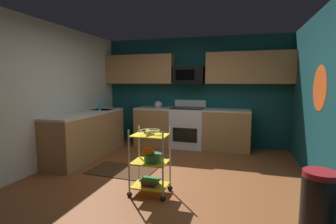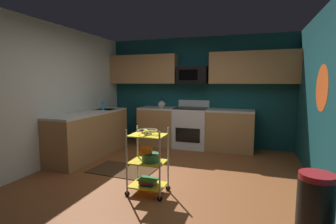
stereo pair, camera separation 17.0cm
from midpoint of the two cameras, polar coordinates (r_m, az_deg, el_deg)
The scene contains 18 objects.
floor at distance 4.20m, azimuth 0.51°, elevation -15.02°, with size 4.40×4.80×0.04m, color brown.
wall_back at distance 6.27m, azimuth 7.39°, elevation 4.49°, with size 4.52×0.06×2.60m, color #14474C.
wall_left at distance 5.06m, azimuth -24.31°, elevation 3.44°, with size 0.06×4.80×2.60m, color silver.
wall_right at distance 3.86m, azimuth 33.87°, elevation 2.07°, with size 0.06×4.80×2.60m, color #14474C.
wall_flower_decal at distance 4.24m, azimuth 32.14°, elevation 4.52°, with size 0.67×0.67×0.00m, color #E5591E.
counter_run at distance 5.71m, azimuth -2.95°, elevation -4.13°, with size 3.54×2.71×0.92m.
oven_range at distance 6.05m, azimuth 5.96°, elevation -3.40°, with size 0.76×0.65×1.10m.
upper_cabinets at distance 6.08m, azimuth 7.27°, elevation 9.62°, with size 4.40×0.33×0.70m.
microwave at distance 6.06m, azimuth 6.31°, elevation 8.22°, with size 0.70×0.39×0.40m.
rolling_cart at distance 3.56m, azimuth -3.13°, elevation -11.07°, with size 0.54×0.37×0.91m.
fruit_bowl at distance 3.45m, azimuth -3.18°, elevation -4.33°, with size 0.27×0.27×0.07m.
mixing_bowl_large at distance 3.52m, azimuth -2.49°, elevation -10.09°, with size 0.25×0.25×0.11m.
mixing_bowl_small at distance 3.49m, azimuth -3.56°, elevation -8.56°, with size 0.18×0.18×0.08m.
book_stack at distance 3.65m, azimuth -3.10°, elevation -15.21°, with size 0.27×0.20×0.08m.
kettle at distance 6.18m, azimuth -0.64°, elevation 1.70°, with size 0.21×0.18×0.26m.
dish_soap_bottle at distance 5.79m, azimuth -13.55°, elevation 1.41°, with size 0.06×0.06×0.20m, color #2D8CBF.
trash_can at distance 3.06m, azimuth 31.51°, elevation -17.56°, with size 0.34×0.42×0.66m.
floor_rug at distance 4.63m, azimuth -9.02°, elevation -12.66°, with size 1.10×0.70×0.01m, color #472D19.
Camera 2 is at (1.28, -3.69, 1.54)m, focal length 27.26 mm.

